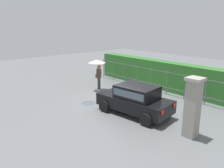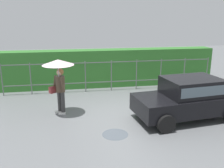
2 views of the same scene
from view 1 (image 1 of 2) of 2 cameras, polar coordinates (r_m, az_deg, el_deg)
ground_plane at (r=12.96m, az=1.40°, el=-4.49°), size 40.00×40.00×0.00m
car at (r=11.03m, az=5.96°, el=-3.71°), size 3.89×2.22×1.48m
pedestrian at (r=14.81m, az=-3.69°, el=4.42°), size 1.13×1.13×2.08m
gate_pillar at (r=9.21m, az=19.90°, el=-5.58°), size 0.60×0.60×2.42m
fence_section at (r=15.17m, az=10.00°, el=1.47°), size 10.13×0.05×1.50m
hedge_row at (r=15.87m, az=12.15°, el=2.42°), size 11.08×0.90×1.90m
puddle_near at (r=12.77m, az=-5.96°, el=-4.87°), size 0.81×0.81×0.00m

